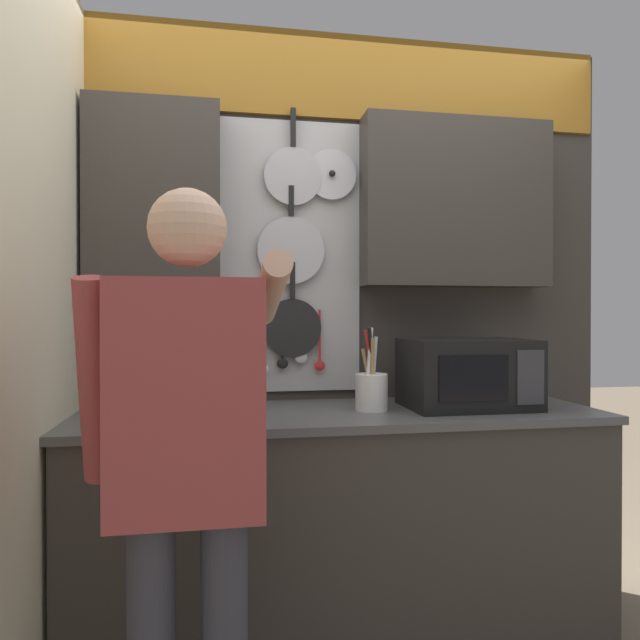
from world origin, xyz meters
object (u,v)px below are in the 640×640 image
object	(u,v)px
microwave	(467,373)
person	(188,448)
utensil_crock	(371,388)
knife_block	(231,389)

from	to	relation	value
microwave	person	size ratio (longest dim) A/B	0.30
microwave	utensil_crock	size ratio (longest dim) A/B	1.52
microwave	utensil_crock	world-z (taller)	utensil_crock
utensil_crock	knife_block	bearing A→B (deg)	-179.93
knife_block	utensil_crock	xyz separation A→B (m)	(0.54, 0.00, -0.01)
microwave	person	distance (m)	1.23
knife_block	person	xyz separation A→B (m)	(-0.12, -0.63, -0.07)
microwave	person	world-z (taller)	person
utensil_crock	person	size ratio (longest dim) A/B	0.20
utensil_crock	person	world-z (taller)	person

